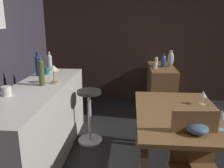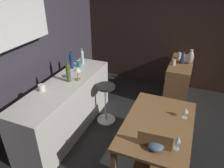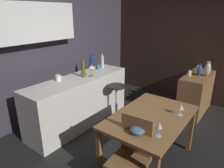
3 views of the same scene
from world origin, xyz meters
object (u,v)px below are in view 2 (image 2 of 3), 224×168
Objects in this scene: fruit_bowl at (156,146)px; wine_bottle_olive at (68,72)px; bar_stool at (106,103)px; vase_ceramic_blue at (183,59)px; counter_lamp at (78,70)px; pillar_candle_short at (179,55)px; sideboard_cabinet at (179,81)px; wine_bottle_cobalt at (72,60)px; wine_glass_right at (178,139)px; pillar_candle_tall at (174,63)px; cup_white at (42,88)px; wine_glass_left at (186,110)px; vase_ceramic_ivory at (191,57)px; cup_teal at (79,64)px; wine_bottle_clear at (82,57)px; dining_table at (158,128)px.

wine_bottle_olive reaches higher than fruit_bowl.
vase_ceramic_blue reaches higher than bar_stool.
counter_lamp reaches higher than pillar_candle_short.
sideboard_cabinet is 2.39m from wine_bottle_olive.
wine_bottle_cobalt is 2.16m from vase_ceramic_blue.
counter_lamp reaches higher than bar_stool.
pillar_candle_tall reaches higher than wine_glass_right.
cup_white is 2.86m from pillar_candle_short.
vase_ceramic_ivory reaches higher than wine_glass_left.
fruit_bowl is 1.59× the size of cup_teal.
counter_lamp is (-1.58, 1.46, 0.66)m from sideboard_cabinet.
wine_bottle_clear is (1.39, 1.94, 0.17)m from wine_glass_right.
wine_bottle_olive reaches higher than cup_white.
wine_glass_left is 0.52× the size of wine_bottle_clear.
counter_lamp is at bearing 84.73° from wine_glass_left.
bar_stool is at bearing -120.05° from wine_bottle_clear.
bar_stool is 4.14× the size of wine_glass_right.
vase_ceramic_ivory reaches higher than cup_teal.
sideboard_cabinet is 9.81× the size of cup_teal.
wine_bottle_clear is at bearing 54.31° from wine_glass_right.
wine_bottle_clear is at bearing 23.12° from counter_lamp.
wine_bottle_cobalt is at bearing 75.70° from wine_glass_left.
counter_lamp is (0.50, -0.32, 0.12)m from cup_white.
cup_white is (-0.34, 2.02, 0.09)m from wine_glass_left.
sideboard_cabinet is 0.53m from pillar_candle_short.
fruit_bowl is 1.14× the size of pillar_candle_short.
pillar_candle_tall reaches higher than fruit_bowl.
dining_table is 5.71× the size of vase_ceramic_blue.
vase_ceramic_blue is (1.16, -1.81, -0.12)m from wine_bottle_cobalt.
dining_table is 7.42× the size of wine_glass_right.
cup_white is 2.84m from vase_ceramic_ivory.
wine_bottle_olive is at bearing 135.58° from vase_ceramic_blue.
wine_bottle_olive reaches higher than wine_glass_left.
pillar_candle_short is at bearing 46.85° from vase_ceramic_ivory.
cup_teal reaches higher than pillar_candle_tall.
sideboard_cabinet is at bearing -43.18° from wine_bottle_olive.
wine_bottle_olive reaches higher than vase_ceramic_ivory.
wine_glass_left is 0.61m from wine_glass_right.
wine_bottle_cobalt is at bearing 122.66° from vase_ceramic_blue.
pillar_candle_tall is (2.25, 0.12, 0.09)m from fruit_bowl.
wine_bottle_cobalt is 1.47× the size of counter_lamp.
bar_stool is 2.53× the size of vase_ceramic_ivory.
cup_white is at bearing 138.29° from vase_ceramic_blue.
wine_glass_right is at bearing 177.49° from wine_glass_left.
counter_lamp reaches higher than pillar_candle_tall.
pillar_candle_short is (1.17, -1.65, -0.15)m from wine_bottle_clear.
fruit_bowl is 0.55× the size of wine_bottle_cobalt.
cup_teal is at bearing 62.24° from dining_table.
dining_table is at bearing -122.47° from bar_stool.
wine_bottle_olive is 2.59× the size of cup_white.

